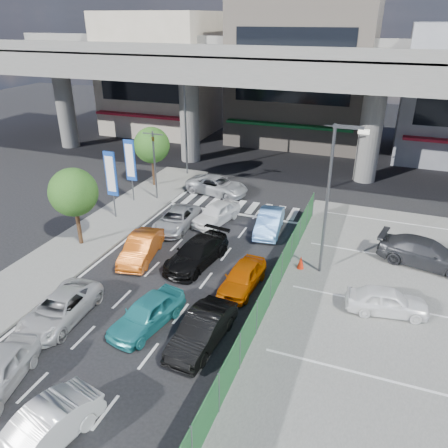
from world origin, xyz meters
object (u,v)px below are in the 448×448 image
at_px(sedan_white_mid_left, 60,309).
at_px(traffic_cone, 301,262).
at_px(traffic_light_left, 154,149).
at_px(sedan_white_front_mid, 216,213).
at_px(signboard_near, 111,176).
at_px(sedan_black_mid, 197,253).
at_px(tree_far, 152,145).
at_px(hatch_white_back_mid, 39,433).
at_px(taxi_orange_left, 141,248).
at_px(taxi_teal_mid, 147,313).
at_px(street_lamp_left, 187,120).
at_px(kei_truck_front_right, 269,222).
at_px(tree_near, 73,192).
at_px(wagon_silver_front_left, 176,219).
at_px(traffic_light_right, 333,140).
at_px(hatch_black_mid_right, 202,330).
at_px(signboard_far, 130,162).
at_px(parked_sedan_white, 387,301).
at_px(crossing_wagon_silver, 217,186).
at_px(street_lamp_right, 332,190).
at_px(parked_sedan_dgrey, 426,253).
at_px(taxi_orange_right, 243,277).

height_order(sedan_white_mid_left, traffic_cone, sedan_white_mid_left).
distance_m(traffic_light_left, sedan_white_front_mid, 6.90).
height_order(signboard_near, sedan_black_mid, signboard_near).
xyz_separation_m(tree_far, hatch_white_back_mid, (8.34, -22.38, -2.70)).
bearing_deg(taxi_orange_left, taxi_teal_mid, -68.06).
bearing_deg(street_lamp_left, sedan_white_mid_left, -81.44).
distance_m(sedan_white_front_mid, kei_truck_front_right, 3.67).
bearing_deg(hatch_white_back_mid, sedan_white_mid_left, 137.42).
height_order(tree_near, traffic_cone, tree_near).
height_order(street_lamp_left, hatch_white_back_mid, street_lamp_left).
relative_size(tree_far, taxi_teal_mid, 1.19).
relative_size(signboard_near, wagon_silver_front_left, 1.07).
relative_size(traffic_light_right, hatch_black_mid_right, 1.24).
xyz_separation_m(signboard_far, parked_sedan_white, (18.08, -7.57, -2.37)).
bearing_deg(kei_truck_front_right, sedan_black_mid, -123.12).
distance_m(sedan_black_mid, crossing_wagon_silver, 10.68).
bearing_deg(street_lamp_right, sedan_white_front_mid, 153.73).
height_order(street_lamp_right, taxi_teal_mid, street_lamp_right).
distance_m(hatch_white_back_mid, taxi_orange_left, 12.16).
bearing_deg(sedan_white_mid_left, taxi_teal_mid, 11.21).
bearing_deg(sedan_white_mid_left, sedan_white_front_mid, 73.64).
height_order(traffic_light_right, sedan_white_front_mid, traffic_light_right).
height_order(signboard_far, parked_sedan_dgrey, signboard_far).
xyz_separation_m(hatch_white_back_mid, parked_sedan_white, (9.95, 11.30, -0.00)).
relative_size(street_lamp_right, signboard_far, 1.70).
relative_size(signboard_near, sedan_black_mid, 0.99).
distance_m(street_lamp_right, hatch_black_mid_right, 9.37).
distance_m(tree_near, taxi_orange_left, 5.07).
relative_size(taxi_orange_left, kei_truck_front_right, 1.02).
bearing_deg(sedan_black_mid, parked_sedan_white, 3.14).
height_order(taxi_teal_mid, sedan_black_mid, sedan_black_mid).
height_order(traffic_light_left, sedan_white_mid_left, traffic_light_left).
bearing_deg(traffic_light_left, parked_sedan_white, -27.21).
relative_size(sedan_white_front_mid, traffic_cone, 5.42).
bearing_deg(parked_sedan_white, wagon_silver_front_left, 61.46).
height_order(street_lamp_left, taxi_orange_right, street_lamp_left).
xyz_separation_m(sedan_white_mid_left, crossing_wagon_silver, (0.86, 17.05, 0.05)).
xyz_separation_m(traffic_light_right, street_lamp_right, (1.67, -13.00, 0.83)).
bearing_deg(traffic_light_right, taxi_teal_mid, -103.52).
height_order(sedan_white_mid_left, kei_truck_front_right, kei_truck_front_right).
bearing_deg(taxi_orange_left, traffic_light_left, 102.18).
height_order(wagon_silver_front_left, sedan_white_front_mid, sedan_white_front_mid).
distance_m(taxi_orange_right, traffic_cone, 3.72).
height_order(taxi_orange_left, traffic_cone, taxi_orange_left).
relative_size(parked_sedan_white, parked_sedan_dgrey, 0.73).
bearing_deg(taxi_teal_mid, signboard_near, 141.28).
height_order(taxi_orange_right, parked_sedan_dgrey, parked_sedan_dgrey).
xyz_separation_m(street_lamp_left, sedan_black_mid, (6.79, -13.57, -4.08)).
distance_m(street_lamp_left, signboard_near, 10.19).
relative_size(hatch_black_mid_right, parked_sedan_white, 1.13).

